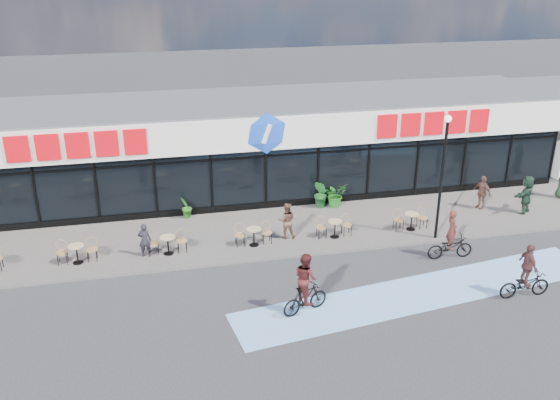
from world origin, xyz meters
name	(u,v)px	position (x,y,z in m)	size (l,w,h in m)	color
ground	(304,284)	(0.00, 0.00, 0.00)	(120.00, 120.00, 0.00)	#28282B
sidewalk	(277,231)	(0.00, 4.50, 0.05)	(44.00, 5.00, 0.10)	#554F4C
bike_lane	(424,292)	(4.00, -1.50, 0.01)	(14.00, 2.20, 0.01)	#6FA0D2
building	(254,144)	(0.00, 9.93, 2.34)	(30.60, 6.57, 4.75)	black
lamp_post	(443,167)	(6.30, 2.30, 3.21)	(0.28, 0.28, 5.25)	black
bistro_set_1	(77,251)	(-8.14, 3.37, 0.56)	(1.54, 0.62, 0.90)	tan
bistro_set_2	(168,242)	(-4.70, 3.37, 0.56)	(1.54, 0.62, 0.90)	tan
bistro_set_3	(253,234)	(-1.25, 3.37, 0.56)	(1.54, 0.62, 0.90)	tan
bistro_set_4	(334,226)	(2.19, 3.37, 0.56)	(1.54, 0.62, 0.90)	tan
bistro_set_5	(411,219)	(5.64, 3.37, 0.56)	(1.54, 0.62, 0.90)	tan
potted_plant_left	(186,208)	(-3.71, 6.63, 0.61)	(0.57, 0.46, 1.03)	#29681D
potted_plant_mid	(335,195)	(3.24, 6.51, 0.67)	(1.03, 0.89, 1.15)	#20681D
potted_plant_right	(321,194)	(2.52, 6.46, 0.77)	(0.74, 0.60, 1.35)	#17531E
patron_left	(145,240)	(-5.57, 3.28, 0.79)	(0.51, 0.33, 1.39)	black
patron_right	(287,221)	(0.21, 3.68, 0.88)	(0.76, 0.59, 1.56)	brown
pedestrian_a	(482,192)	(9.80, 4.77, 0.90)	(0.94, 0.39, 1.60)	brown
pedestrian_c	(526,194)	(11.48, 3.84, 0.99)	(1.66, 0.53, 1.79)	#1A3023
cyclist_a	(526,278)	(7.23, -2.55, 0.73)	(1.88, 0.93, 2.02)	black
cyclist_b	(450,243)	(6.08, 0.66, 0.66)	(1.86, 0.73, 2.04)	black
cyclist_c	(305,288)	(-0.46, -1.82, 0.94)	(1.78, 1.02, 2.19)	black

